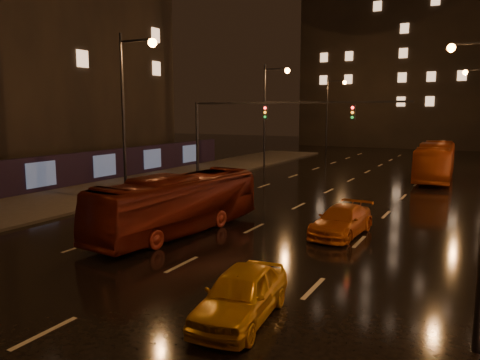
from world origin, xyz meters
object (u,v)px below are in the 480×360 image
at_px(bus_red, 178,204).
at_px(taxi_far, 342,221).
at_px(taxi_near, 241,294).
at_px(bus_curb, 435,161).

relative_size(bus_red, taxi_far, 2.15).
bearing_deg(bus_red, taxi_near, -38.87).
xyz_separation_m(bus_red, taxi_near, (6.74, -6.70, -0.65)).
height_order(bus_red, bus_curb, bus_curb).
bearing_deg(bus_curb, bus_red, -112.25).
xyz_separation_m(bus_red, bus_curb, (8.74, 23.65, 0.18)).
bearing_deg(bus_red, bus_curb, 75.67).
relative_size(bus_red, taxi_near, 2.36).
distance_m(bus_curb, taxi_far, 20.69).
distance_m(bus_curb, taxi_near, 30.43).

